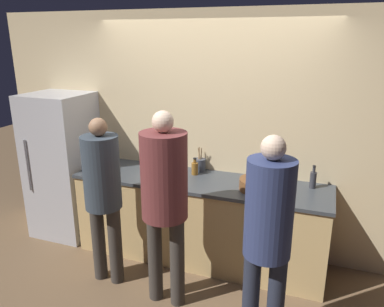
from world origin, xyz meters
TOP-DOWN VIEW (x-y plane):
  - ground_plane at (0.00, 0.00)m, footprint 14.00×14.00m
  - wall_back at (0.00, 0.74)m, footprint 5.20×0.06m
  - counter at (0.00, 0.40)m, footprint 2.66×0.72m
  - refrigerator at (-1.73, 0.39)m, footprint 0.69×0.69m
  - person_left at (-0.71, -0.31)m, footprint 0.34×0.34m
  - person_center at (-0.04, -0.40)m, footprint 0.39×0.39m
  - person_right at (0.87, -0.63)m, footprint 0.34×0.34m
  - fruit_bowl at (0.62, 0.32)m, footprint 0.36×0.36m
  - utensil_crock at (-0.09, 0.65)m, footprint 0.13×0.13m
  - bottle_dark at (1.11, 0.56)m, footprint 0.06×0.06m
  - bottle_amber at (-0.10, 0.51)m, footprint 0.07×0.07m
  - cup_blue at (-1.08, 0.31)m, footprint 0.08×0.08m

SIDE VIEW (x-z plane):
  - ground_plane at x=0.00m, z-range 0.00..0.00m
  - counter at x=0.00m, z-range 0.00..0.91m
  - refrigerator at x=-1.73m, z-range 0.00..1.71m
  - cup_blue at x=-1.08m, z-range 0.91..1.00m
  - fruit_bowl at x=0.62m, z-range 0.89..1.04m
  - person_left at x=-0.71m, z-range 0.15..1.80m
  - utensil_crock at x=-0.09m, z-range 0.84..1.11m
  - bottle_amber at x=-0.10m, z-range 0.89..1.07m
  - bottle_dark at x=1.11m, z-range 0.88..1.11m
  - person_right at x=0.87m, z-range 0.16..1.87m
  - person_center at x=-0.04m, z-range 0.20..1.97m
  - wall_back at x=0.00m, z-range 0.00..2.60m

